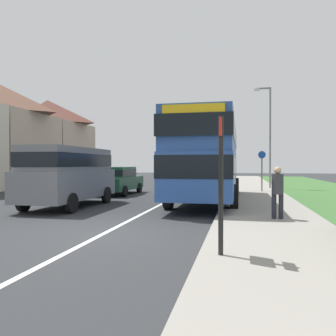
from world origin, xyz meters
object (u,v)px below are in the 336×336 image
object	(u,v)px
parked_car_dark_green	(117,179)
cycle_route_sign	(262,169)
parked_van_grey	(69,172)
street_lamp_mid	(269,131)
bus_stop_sign	(221,175)
pedestrian_at_stop	(278,190)
double_decker_bus	(207,155)

from	to	relation	value
parked_car_dark_green	cycle_route_sign	xyz separation A→B (m)	(8.19, 2.51, 0.55)
parked_van_grey	cycle_route_sign	bearing A→B (deg)	45.94
parked_van_grey	street_lamp_mid	size ratio (longest dim) A/B	0.75
bus_stop_sign	cycle_route_sign	size ratio (longest dim) A/B	1.03
parked_car_dark_green	pedestrian_at_stop	bearing A→B (deg)	-45.17
double_decker_bus	bus_stop_sign	world-z (taller)	double_decker_bus
bus_stop_sign	street_lamp_mid	bearing A→B (deg)	82.97
pedestrian_at_stop	cycle_route_sign	xyz separation A→B (m)	(0.19, 10.55, 0.45)
cycle_route_sign	street_lamp_mid	bearing A→B (deg)	79.09
pedestrian_at_stop	parked_car_dark_green	bearing A→B (deg)	134.83
cycle_route_sign	street_lamp_mid	world-z (taller)	street_lamp_mid
double_decker_bus	pedestrian_at_stop	distance (m)	5.80
cycle_route_sign	double_decker_bus	bearing A→B (deg)	-116.60
pedestrian_at_stop	bus_stop_sign	distance (m)	4.71
bus_stop_sign	pedestrian_at_stop	bearing A→B (deg)	72.18
parked_van_grey	cycle_route_sign	world-z (taller)	cycle_route_sign
double_decker_bus	parked_car_dark_green	world-z (taller)	double_decker_bus
street_lamp_mid	cycle_route_sign	bearing A→B (deg)	-100.91
double_decker_bus	cycle_route_sign	distance (m)	6.16
parked_van_grey	pedestrian_at_stop	size ratio (longest dim) A/B	3.15
pedestrian_at_stop	street_lamp_mid	xyz separation A→B (m)	(0.82, 13.83, 3.07)
pedestrian_at_stop	street_lamp_mid	size ratio (longest dim) A/B	0.24
street_lamp_mid	bus_stop_sign	bearing A→B (deg)	-97.03
pedestrian_at_stop	bus_stop_sign	world-z (taller)	bus_stop_sign
parked_car_dark_green	cycle_route_sign	bearing A→B (deg)	17.03
street_lamp_mid	parked_van_grey	bearing A→B (deg)	-126.86
double_decker_bus	pedestrian_at_stop	world-z (taller)	double_decker_bus
street_lamp_mid	double_decker_bus	bearing A→B (deg)	-111.08
double_decker_bus	cycle_route_sign	xyz separation A→B (m)	(2.74, 5.47, -0.71)
parked_car_dark_green	parked_van_grey	bearing A→B (deg)	-89.05
parked_van_grey	parked_car_dark_green	distance (m)	5.88
double_decker_bus	parked_van_grey	size ratio (longest dim) A/B	1.90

